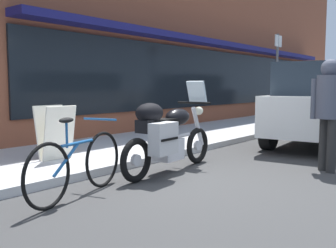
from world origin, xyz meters
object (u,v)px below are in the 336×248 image
(parked_minivan, at_px, (335,103))
(touring_motorcycle, at_px, (167,134))
(pedestrian_walking, at_px, (329,102))
(parked_bicycle, at_px, (78,164))
(sandwich_board_sign, at_px, (55,132))
(parking_sign_pole, at_px, (277,73))

(parked_minivan, bearing_deg, touring_motorcycle, 166.14)
(pedestrian_walking, bearing_deg, parked_bicycle, 150.10)
(parked_minivan, height_order, pedestrian_walking, parked_minivan)
(parked_bicycle, distance_m, parked_minivan, 6.24)
(parked_bicycle, xyz_separation_m, parked_minivan, (6.11, -1.16, 0.54))
(sandwich_board_sign, bearing_deg, pedestrian_walking, -56.50)
(parked_minivan, xyz_separation_m, pedestrian_walking, (-2.87, -0.70, 0.13))
(parked_minivan, relative_size, pedestrian_walking, 2.82)
(touring_motorcycle, relative_size, parking_sign_pole, 0.83)
(touring_motorcycle, bearing_deg, parking_sign_pole, 8.90)
(parked_minivan, xyz_separation_m, parking_sign_pole, (1.80, 2.10, 0.75))
(touring_motorcycle, bearing_deg, pedestrian_walking, -47.85)
(touring_motorcycle, height_order, sandwich_board_sign, touring_motorcycle)
(parked_bicycle, height_order, parking_sign_pole, parking_sign_pole)
(touring_motorcycle, xyz_separation_m, parked_minivan, (4.51, -1.11, 0.33))
(pedestrian_walking, relative_size, sandwich_board_sign, 1.97)
(touring_motorcycle, relative_size, parked_bicycle, 1.29)
(parked_minivan, xyz_separation_m, sandwich_board_sign, (-5.21, 2.84, -0.37))
(parking_sign_pole, bearing_deg, touring_motorcycle, -171.10)
(parked_minivan, distance_m, pedestrian_walking, 2.96)
(parked_minivan, distance_m, parking_sign_pole, 2.87)
(parked_bicycle, xyz_separation_m, pedestrian_walking, (3.24, -1.86, 0.67))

